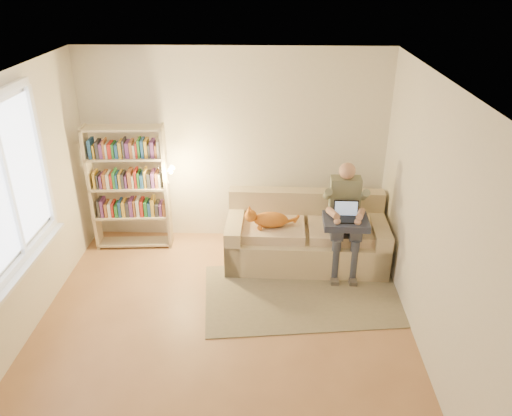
{
  "coord_description": "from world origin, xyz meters",
  "views": [
    {
      "loc": [
        0.48,
        -3.99,
        3.49
      ],
      "look_at": [
        0.33,
        1.0,
        1.03
      ],
      "focal_mm": 35.0,
      "sensor_mm": 36.0,
      "label": 1
    }
  ],
  "objects_px": {
    "laptop": "(343,214)",
    "bookshelf": "(129,182)",
    "person": "(345,212)",
    "sofa": "(306,239)",
    "cat": "(268,219)"
  },
  "relations": [
    {
      "from": "laptop",
      "to": "bookshelf",
      "type": "bearing_deg",
      "value": 169.25
    },
    {
      "from": "person",
      "to": "laptop",
      "type": "relative_size",
      "value": 4.58
    },
    {
      "from": "person",
      "to": "laptop",
      "type": "height_order",
      "value": "person"
    },
    {
      "from": "sofa",
      "to": "person",
      "type": "distance_m",
      "value": 0.67
    },
    {
      "from": "sofa",
      "to": "bookshelf",
      "type": "bearing_deg",
      "value": 173.7
    },
    {
      "from": "sofa",
      "to": "cat",
      "type": "xyz_separation_m",
      "value": [
        -0.49,
        -0.12,
        0.34
      ]
    },
    {
      "from": "sofa",
      "to": "person",
      "type": "relative_size",
      "value": 1.47
    },
    {
      "from": "cat",
      "to": "bookshelf",
      "type": "height_order",
      "value": "bookshelf"
    },
    {
      "from": "sofa",
      "to": "person",
      "type": "bearing_deg",
      "value": -18.67
    },
    {
      "from": "person",
      "to": "cat",
      "type": "height_order",
      "value": "person"
    },
    {
      "from": "cat",
      "to": "laptop",
      "type": "bearing_deg",
      "value": -8.45
    },
    {
      "from": "cat",
      "to": "bookshelf",
      "type": "bearing_deg",
      "value": 168.14
    },
    {
      "from": "bookshelf",
      "to": "sofa",
      "type": "bearing_deg",
      "value": -11.39
    },
    {
      "from": "sofa",
      "to": "bookshelf",
      "type": "height_order",
      "value": "bookshelf"
    },
    {
      "from": "cat",
      "to": "laptop",
      "type": "relative_size",
      "value": 2.19
    }
  ]
}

